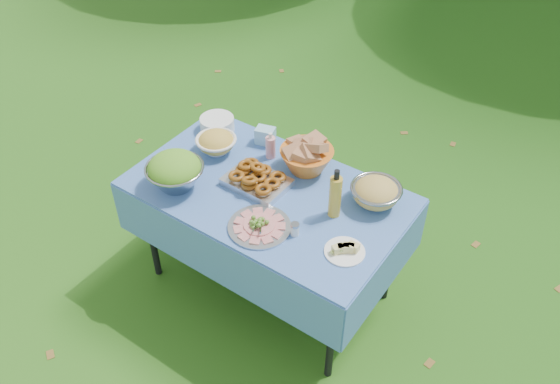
# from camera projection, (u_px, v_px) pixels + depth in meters

# --- Properties ---
(ground) EXTENTS (80.00, 80.00, 0.00)m
(ground) POSITION_uv_depth(u_px,v_px,m) (269.00, 284.00, 3.63)
(ground) COLOR #0B3D0B
(ground) RESTS_ON ground
(picnic_table) EXTENTS (1.46, 0.86, 0.76)m
(picnic_table) POSITION_uv_depth(u_px,v_px,m) (268.00, 241.00, 3.38)
(picnic_table) COLOR #7FACF4
(picnic_table) RESTS_ON ground
(salad_bowl) EXTENTS (0.31, 0.31, 0.20)m
(salad_bowl) POSITION_uv_depth(u_px,v_px,m) (175.00, 171.00, 3.10)
(salad_bowl) COLOR #93969A
(salad_bowl) RESTS_ON picnic_table
(pasta_bowl_white) EXTENTS (0.30, 0.30, 0.13)m
(pasta_bowl_white) POSITION_uv_depth(u_px,v_px,m) (216.00, 142.00, 3.35)
(pasta_bowl_white) COLOR white
(pasta_bowl_white) RESTS_ON picnic_table
(plate_stack) EXTENTS (0.26, 0.26, 0.08)m
(plate_stack) POSITION_uv_depth(u_px,v_px,m) (217.00, 124.00, 3.53)
(plate_stack) COLOR white
(plate_stack) RESTS_ON picnic_table
(wipes_box) EXTENTS (0.12, 0.10, 0.10)m
(wipes_box) POSITION_uv_depth(u_px,v_px,m) (265.00, 136.00, 3.42)
(wipes_box) COLOR #92CAE5
(wipes_box) RESTS_ON picnic_table
(sanitizer_bottle) EXTENTS (0.06, 0.06, 0.16)m
(sanitizer_bottle) POSITION_uv_depth(u_px,v_px,m) (271.00, 145.00, 3.30)
(sanitizer_bottle) COLOR pink
(sanitizer_bottle) RESTS_ON picnic_table
(bread_bowl) EXTENTS (0.33, 0.33, 0.20)m
(bread_bowl) POSITION_uv_depth(u_px,v_px,m) (307.00, 155.00, 3.21)
(bread_bowl) COLOR orange
(bread_bowl) RESTS_ON picnic_table
(pasta_bowl_steel) EXTENTS (0.34, 0.34, 0.14)m
(pasta_bowl_steel) POSITION_uv_depth(u_px,v_px,m) (376.00, 192.00, 3.02)
(pasta_bowl_steel) COLOR #93969A
(pasta_bowl_steel) RESTS_ON picnic_table
(fried_tray) EXTENTS (0.34, 0.24, 0.08)m
(fried_tray) POSITION_uv_depth(u_px,v_px,m) (257.00, 179.00, 3.14)
(fried_tray) COLOR silver
(fried_tray) RESTS_ON picnic_table
(charcuterie_platter) EXTENTS (0.36, 0.36, 0.07)m
(charcuterie_platter) POSITION_uv_depth(u_px,v_px,m) (259.00, 222.00, 2.90)
(charcuterie_platter) COLOR #B3B6BB
(charcuterie_platter) RESTS_ON picnic_table
(oil_bottle) EXTENTS (0.07, 0.07, 0.28)m
(oil_bottle) POSITION_uv_depth(u_px,v_px,m) (335.00, 193.00, 2.90)
(oil_bottle) COLOR gold
(oil_bottle) RESTS_ON picnic_table
(cheese_plate) EXTENTS (0.25, 0.25, 0.05)m
(cheese_plate) POSITION_uv_depth(u_px,v_px,m) (345.00, 248.00, 2.78)
(cheese_plate) COLOR white
(cheese_plate) RESTS_ON picnic_table
(shaker) EXTENTS (0.05, 0.05, 0.07)m
(shaker) POSITION_uv_depth(u_px,v_px,m) (295.00, 229.00, 2.87)
(shaker) COLOR silver
(shaker) RESTS_ON picnic_table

